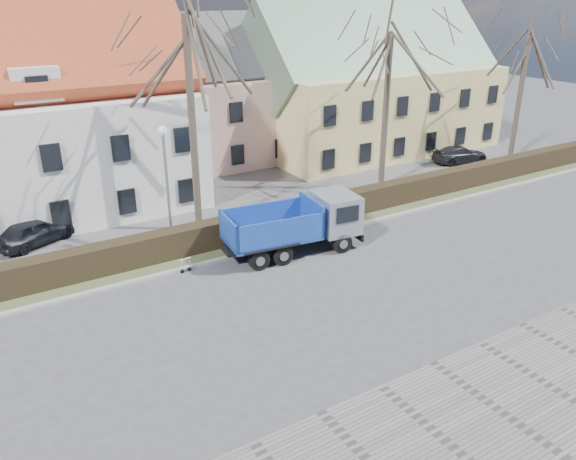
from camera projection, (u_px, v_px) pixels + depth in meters
ground at (327, 288)px, 23.04m from camera, size 120.00×120.00×0.00m
sidewalk_near at (495, 408)px, 16.36m from camera, size 80.00×5.00×0.08m
curb_far at (271, 247)px, 26.62m from camera, size 80.00×0.30×0.12m
grass_strip at (255, 235)px, 27.88m from camera, size 80.00×3.00×0.10m
hedge at (257, 226)px, 27.49m from camera, size 60.00×0.90×1.30m
building_pink at (210, 104)px, 39.08m from camera, size 10.80×8.80×8.00m
building_yellow at (372, 91)px, 42.39m from camera, size 18.80×10.80×8.50m
tree_1 at (191, 105)px, 26.26m from camera, size 9.20×9.20×12.65m
tree_2 at (386, 99)px, 32.35m from camera, size 8.00×8.00×11.00m
tree_3 at (521, 87)px, 38.22m from camera, size 7.60×7.60×10.45m
dump_truck at (289, 227)px, 25.62m from camera, size 6.85×3.18×2.65m
streetlight at (168, 189)px, 25.44m from camera, size 0.46×0.46×5.94m
cart_frame at (181, 266)px, 24.07m from camera, size 0.85×0.56×0.73m
parked_car_a at (35, 231)px, 26.84m from camera, size 4.10×2.99×1.30m
parked_car_b at (460, 154)px, 39.70m from camera, size 4.30×2.49×1.17m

